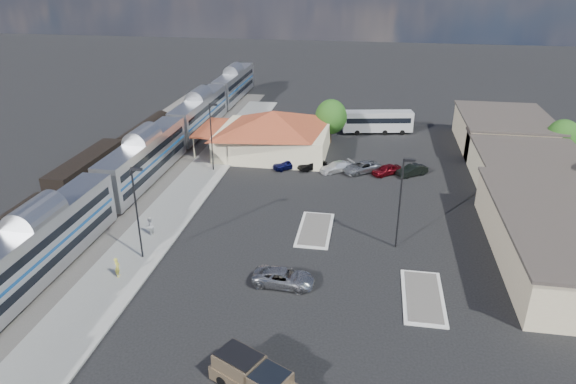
% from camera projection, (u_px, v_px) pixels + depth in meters
% --- Properties ---
extents(ground, '(280.00, 280.00, 0.00)m').
position_uv_depth(ground, '(273.00, 237.00, 50.95)').
color(ground, black).
rests_on(ground, ground).
extents(railbed, '(16.00, 100.00, 0.12)m').
position_uv_depth(railbed, '(113.00, 190.00, 61.28)').
color(railbed, '#4C4944').
rests_on(railbed, ground).
extents(platform, '(5.50, 92.00, 0.18)m').
position_uv_depth(platform, '(179.00, 202.00, 58.12)').
color(platform, gray).
rests_on(platform, ground).
extents(passenger_train, '(3.00, 104.00, 5.55)m').
position_uv_depth(passenger_train, '(145.00, 160.00, 62.48)').
color(passenger_train, silver).
rests_on(passenger_train, ground).
extents(freight_cars, '(2.80, 46.00, 4.00)m').
position_uv_depth(freight_cars, '(88.00, 173.00, 61.10)').
color(freight_cars, black).
rests_on(freight_cars, ground).
extents(station_depot, '(18.35, 12.24, 6.20)m').
position_uv_depth(station_depot, '(273.00, 132.00, 71.96)').
color(station_depot, beige).
rests_on(station_depot, ground).
extents(buildings_east, '(14.40, 51.40, 4.80)m').
position_uv_depth(buildings_east, '(536.00, 179.00, 58.67)').
color(buildings_east, '#C6B28C').
rests_on(buildings_east, ground).
extents(traffic_island_south, '(3.30, 7.50, 0.21)m').
position_uv_depth(traffic_island_south, '(315.00, 229.00, 52.11)').
color(traffic_island_south, silver).
rests_on(traffic_island_south, ground).
extents(traffic_island_north, '(3.30, 7.50, 0.21)m').
position_uv_depth(traffic_island_north, '(423.00, 297.00, 41.60)').
color(traffic_island_north, silver).
rests_on(traffic_island_north, ground).
extents(lamp_plat_s, '(1.08, 0.25, 9.00)m').
position_uv_depth(lamp_plat_s, '(137.00, 206.00, 45.01)').
color(lamp_plat_s, black).
rests_on(lamp_plat_s, ground).
extents(lamp_plat_n, '(1.08, 0.25, 9.00)m').
position_uv_depth(lamp_plat_n, '(212.00, 132.00, 64.81)').
color(lamp_plat_n, black).
rests_on(lamp_plat_n, ground).
extents(lamp_lot, '(1.08, 0.25, 9.00)m').
position_uv_depth(lamp_lot, '(401.00, 196.00, 46.95)').
color(lamp_lot, black).
rests_on(lamp_lot, ground).
extents(tree_east_c, '(4.41, 4.41, 6.21)m').
position_uv_depth(tree_east_c, '(562.00, 138.00, 67.70)').
color(tree_east_c, '#382314').
rests_on(tree_east_c, ground).
extents(tree_depot, '(4.71, 4.71, 6.63)m').
position_uv_depth(tree_depot, '(331.00, 117.00, 75.85)').
color(tree_depot, '#382314').
rests_on(tree_depot, ground).
extents(pickup_truck, '(6.44, 4.72, 2.11)m').
position_uv_depth(pickup_truck, '(256.00, 378.00, 32.25)').
color(pickup_truck, '#947B5B').
rests_on(pickup_truck, ground).
extents(suv, '(5.36, 2.68, 1.46)m').
position_uv_depth(suv, '(284.00, 278.00, 43.01)').
color(suv, '#9FA0A7').
rests_on(suv, ground).
extents(coach_bus, '(11.24, 4.41, 3.53)m').
position_uv_depth(coach_bus, '(377.00, 121.00, 81.04)').
color(coach_bus, silver).
rests_on(coach_bus, ground).
extents(person_a, '(0.57, 0.74, 1.80)m').
position_uv_depth(person_a, '(117.00, 267.00, 43.85)').
color(person_a, '#DED445').
rests_on(person_a, platform).
extents(person_b, '(0.80, 0.98, 1.87)m').
position_uv_depth(person_b, '(150.00, 226.00, 50.59)').
color(person_b, silver).
rests_on(person_b, platform).
extents(parked_car_a, '(4.23, 3.75, 1.39)m').
position_uv_depth(parked_car_a, '(288.00, 164.00, 67.44)').
color(parked_car_a, '#0C0F40').
rests_on(parked_car_a, ground).
extents(parked_car_b, '(3.85, 3.46, 1.27)m').
position_uv_depth(parked_car_b, '(312.00, 165.00, 67.25)').
color(parked_car_b, black).
rests_on(parked_car_b, ground).
extents(parked_car_c, '(4.85, 4.14, 1.33)m').
position_uv_depth(parked_car_c, '(336.00, 167.00, 66.49)').
color(parked_car_c, white).
rests_on(parked_car_c, ground).
extents(parked_car_d, '(5.47, 4.95, 1.41)m').
position_uv_depth(parked_car_d, '(361.00, 167.00, 66.26)').
color(parked_car_d, gray).
rests_on(parked_car_d, ground).
extents(parked_car_e, '(4.15, 3.66, 1.35)m').
position_uv_depth(parked_car_e, '(386.00, 170.00, 65.52)').
color(parked_car_e, maroon).
rests_on(parked_car_e, ground).
extents(parked_car_f, '(4.26, 3.66, 1.38)m').
position_uv_depth(parked_car_f, '(412.00, 170.00, 65.30)').
color(parked_car_f, black).
rests_on(parked_car_f, ground).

